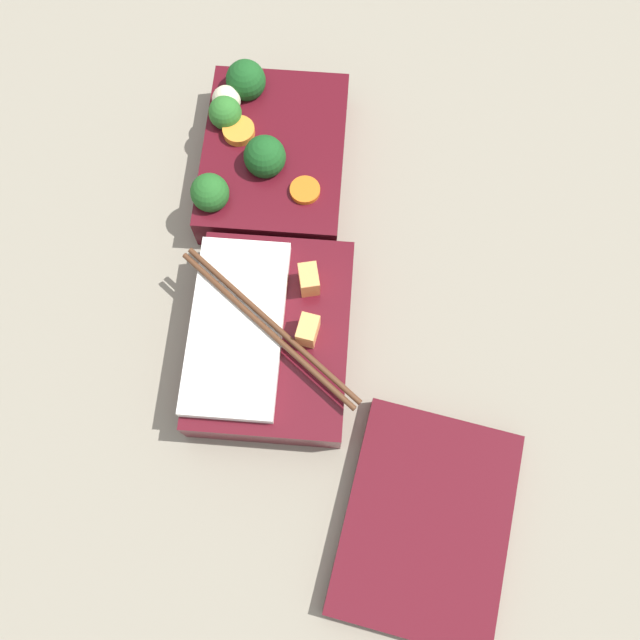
% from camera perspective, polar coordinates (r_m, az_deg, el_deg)
% --- Properties ---
extents(ground_plane, '(3.00, 3.00, 0.00)m').
position_cam_1_polar(ground_plane, '(0.63, -4.42, 6.57)').
color(ground_plane, gray).
extents(bento_tray_vegetable, '(0.19, 0.14, 0.07)m').
position_cam_1_polar(bento_tray_vegetable, '(0.65, -4.76, 14.97)').
color(bento_tray_vegetable, '#510F19').
rests_on(bento_tray_vegetable, ground_plane).
extents(bento_tray_rice, '(0.19, 0.17, 0.06)m').
position_cam_1_polar(bento_tray_rice, '(0.57, -4.77, -1.47)').
color(bento_tray_rice, '#510F19').
rests_on(bento_tray_rice, ground_plane).
extents(bento_lid, '(0.20, 0.17, 0.02)m').
position_cam_1_polar(bento_lid, '(0.57, 9.68, -17.74)').
color(bento_lid, '#510F19').
rests_on(bento_lid, ground_plane).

